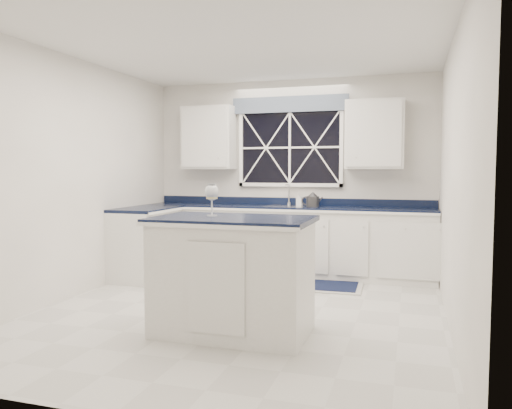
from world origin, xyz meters
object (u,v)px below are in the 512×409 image
(island, at_px, (233,275))
(soap_bottle, at_px, (299,199))
(faucet, at_px, (289,194))
(wine_glass, at_px, (212,194))
(dishwasher, at_px, (211,241))
(kettle, at_px, (313,200))

(island, distance_m, soap_bottle, 2.84)
(faucet, bearing_deg, soap_bottle, 9.67)
(soap_bottle, bearing_deg, wine_glass, -94.13)
(dishwasher, relative_size, wine_glass, 2.83)
(faucet, height_order, soap_bottle, faucet)
(dishwasher, bearing_deg, wine_glass, -67.33)
(faucet, xyz_separation_m, island, (0.17, -2.77, -0.58))
(island, bearing_deg, kettle, 85.37)
(dishwasher, distance_m, kettle, 1.61)
(faucet, bearing_deg, kettle, -28.86)
(island, relative_size, wine_glass, 4.76)
(dishwasher, xyz_separation_m, kettle, (1.48, -0.02, 0.62))
(kettle, height_order, wine_glass, wine_glass)
(dishwasher, distance_m, soap_bottle, 1.41)
(island, height_order, soap_bottle, soap_bottle)
(island, height_order, kettle, kettle)
(wine_glass, bearing_deg, faucet, 88.99)
(kettle, bearing_deg, dishwasher, 162.64)
(soap_bottle, bearing_deg, faucet, -170.33)
(dishwasher, height_order, wine_glass, wine_glass)
(wine_glass, distance_m, soap_bottle, 2.75)
(kettle, relative_size, soap_bottle, 1.63)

